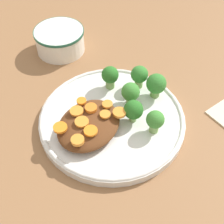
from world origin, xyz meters
name	(u,v)px	position (x,y,z in m)	size (l,w,h in m)	color
ground_plane	(112,123)	(0.00, 0.00, 0.00)	(4.00, 4.00, 0.00)	#8C603D
plate	(112,119)	(0.00, 0.00, 0.01)	(0.28, 0.28, 0.02)	silver
dip_bowl	(60,39)	(0.12, 0.23, 0.03)	(0.12, 0.12, 0.05)	white
stew_mound	(89,125)	(-0.05, 0.02, 0.03)	(0.13, 0.10, 0.03)	#5B3319
broccoli_floret_0	(138,75)	(0.10, 0.00, 0.05)	(0.04, 0.04, 0.05)	#7FA85B
broccoli_floret_1	(133,110)	(0.02, -0.04, 0.04)	(0.04, 0.04, 0.05)	#7FA85B
broccoli_floret_2	(110,76)	(0.07, 0.05, 0.05)	(0.03, 0.03, 0.05)	#7FA85B
broccoli_floret_3	(155,121)	(0.01, -0.08, 0.04)	(0.03, 0.03, 0.05)	#7FA85B
broccoli_floret_4	(131,92)	(0.05, -0.01, 0.04)	(0.04, 0.04, 0.05)	#7FA85B
broccoli_floret_5	(156,85)	(0.10, -0.04, 0.05)	(0.04, 0.04, 0.05)	#759E51
carrot_slice_0	(91,108)	(-0.02, 0.03, 0.05)	(0.02, 0.02, 0.01)	orange
carrot_slice_1	(93,132)	(-0.07, 0.00, 0.05)	(0.02, 0.02, 0.00)	orange
carrot_slice_2	(119,113)	(-0.01, -0.02, 0.05)	(0.02, 0.02, 0.01)	orange
carrot_slice_3	(60,128)	(-0.09, 0.05, 0.05)	(0.02, 0.02, 0.00)	orange
carrot_slice_4	(82,122)	(-0.06, 0.02, 0.05)	(0.03, 0.03, 0.00)	orange
carrot_slice_5	(104,114)	(-0.02, 0.00, 0.05)	(0.02, 0.02, 0.00)	orange
carrot_slice_6	(81,101)	(-0.02, 0.05, 0.05)	(0.02, 0.02, 0.00)	orange
carrot_slice_7	(78,140)	(-0.10, 0.01, 0.05)	(0.02, 0.02, 0.01)	orange
carrot_slice_8	(107,105)	(0.00, 0.01, 0.05)	(0.02, 0.02, 0.00)	orange
carrot_slice_9	(77,111)	(-0.04, 0.05, 0.05)	(0.02, 0.02, 0.00)	orange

